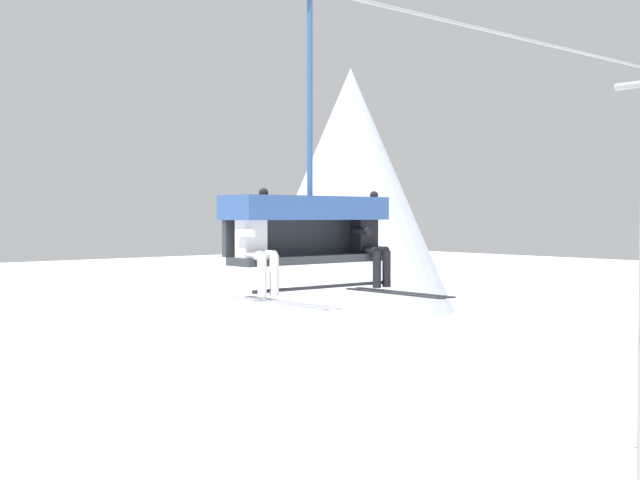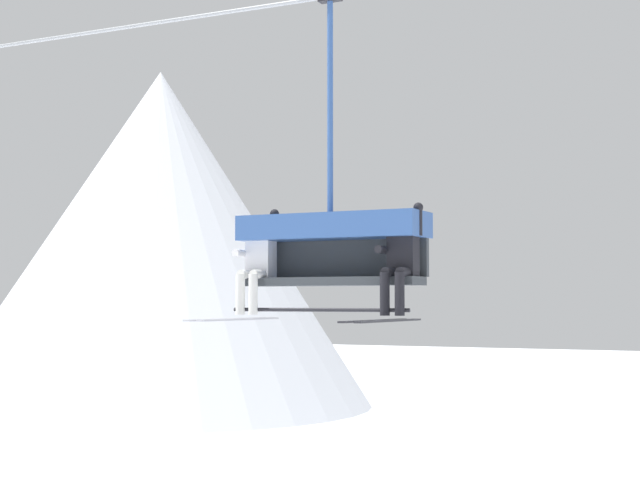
# 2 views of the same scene
# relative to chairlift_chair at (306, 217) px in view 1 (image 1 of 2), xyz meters

# --- Properties ---
(mountain_peak_central) EXTENTS (13.77, 13.77, 16.08)m
(mountain_peak_central) POSITION_rel_chairlift_chair_xyz_m (29.59, 31.55, 1.78)
(mountain_peak_central) COLOR silver
(mountain_peak_central) RESTS_ON ground_plane
(lift_cable) EXTENTS (19.11, 0.05, 0.05)m
(lift_cable) POSITION_rel_chairlift_chair_xyz_m (1.62, -0.07, 2.88)
(lift_cable) COLOR #9EA3A8
(chairlift_chair) EXTENTS (2.28, 0.74, 3.83)m
(chairlift_chair) POSITION_rel_chairlift_chair_xyz_m (0.00, 0.00, 0.00)
(chairlift_chair) COLOR #33383D
(skier_white) EXTENTS (0.48, 1.70, 1.34)m
(skier_white) POSITION_rel_chairlift_chair_xyz_m (-0.92, -0.21, -0.30)
(skier_white) COLOR silver
(skier_black) EXTENTS (0.48, 1.70, 1.34)m
(skier_black) POSITION_rel_chairlift_chair_xyz_m (0.93, -0.21, -0.30)
(skier_black) COLOR black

